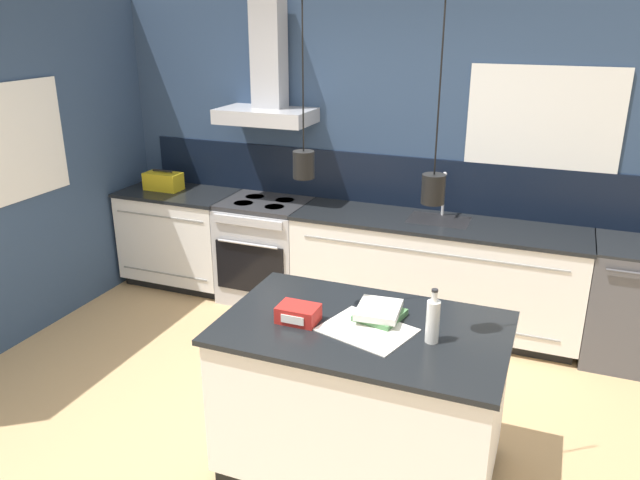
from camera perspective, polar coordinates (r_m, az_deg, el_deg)
ground_plane at (r=4.12m, az=-3.15°, el=-16.61°), size 16.00×16.00×0.00m
wall_back at (r=5.32m, az=5.05°, el=8.01°), size 5.60×2.29×2.60m
wall_left at (r=5.45m, az=-24.18°, el=6.08°), size 0.08×3.80×2.60m
counter_run_left at (r=6.05m, az=-12.53°, el=0.28°), size 1.05×0.64×0.91m
counter_run_sink at (r=5.16m, az=10.39°, el=-3.05°), size 2.32×0.64×1.27m
oven_range at (r=5.61m, az=-4.99°, el=-0.92°), size 0.74×0.66×0.91m
dishwasher at (r=5.13m, az=26.42°, el=-5.20°), size 0.58×0.65×0.91m
kitchen_island at (r=3.56m, az=3.80°, el=-14.21°), size 1.51×0.94×0.91m
bottle_on_island at (r=3.16m, az=10.27°, el=-7.24°), size 0.07×0.07×0.29m
book_stack at (r=3.39m, az=5.44°, el=-6.61°), size 0.26×0.29×0.07m
red_supply_box at (r=3.34m, az=-2.01°, el=-6.74°), size 0.22×0.16×0.09m
paper_pile at (r=3.28m, az=4.30°, el=-8.19°), size 0.53×0.46×0.01m
yellow_toolbox at (r=5.97m, az=-14.13°, el=5.24°), size 0.34×0.18×0.19m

